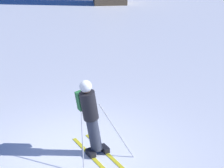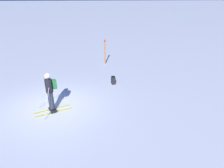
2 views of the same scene
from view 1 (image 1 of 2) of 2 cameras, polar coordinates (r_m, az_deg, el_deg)
ground_plane at (r=8.77m, az=-5.48°, el=-10.67°), size 300.00×300.00×0.00m
skier at (r=8.22m, az=-3.37°, el=-4.53°), size 1.39×1.79×1.89m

